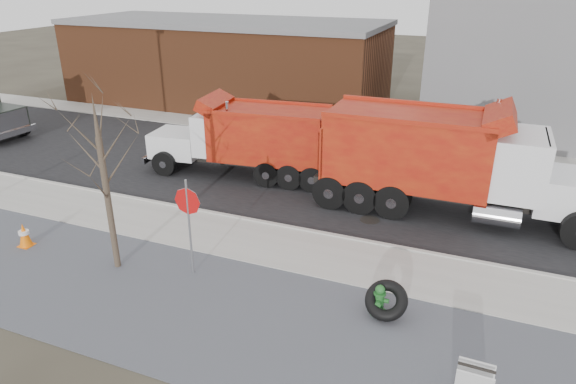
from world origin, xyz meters
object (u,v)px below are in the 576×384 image
at_px(truck_tire, 386,300).
at_px(dump_truck_red_a, 448,159).
at_px(fire_hydrant, 379,301).
at_px(stop_sign, 188,212).
at_px(dump_truck_red_b, 247,137).

xyz_separation_m(truck_tire, dump_truck_red_a, (0.58, 6.86, 1.57)).
bearing_deg(fire_hydrant, truck_tire, -6.93).
distance_m(fire_hydrant, dump_truck_red_a, 7.08).
distance_m(truck_tire, stop_sign, 5.78).
bearing_deg(fire_hydrant, dump_truck_red_a, 81.26).
bearing_deg(dump_truck_red_b, stop_sign, 98.40).
bearing_deg(dump_truck_red_b, dump_truck_red_a, 169.59).
relative_size(fire_hydrant, dump_truck_red_a, 0.09).
height_order(truck_tire, dump_truck_red_a, dump_truck_red_a).
relative_size(fire_hydrant, truck_tire, 0.76).
height_order(dump_truck_red_a, dump_truck_red_b, dump_truck_red_a).
bearing_deg(truck_tire, stop_sign, -178.85).
distance_m(stop_sign, dump_truck_red_b, 7.84).
distance_m(truck_tire, dump_truck_red_b, 10.68).
bearing_deg(truck_tire, dump_truck_red_a, 85.18).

